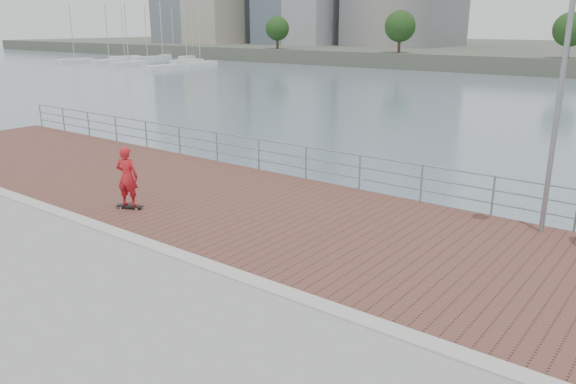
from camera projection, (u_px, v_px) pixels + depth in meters
The scene contains 8 objects.
water at pixel (232, 358), 12.19m from camera, with size 400.00×400.00×0.00m, color slate.
brick_lane at pixel (326, 226), 14.35m from camera, with size 40.00×6.80×0.02m, color brown.
curb at pixel (229, 273), 11.61m from camera, with size 40.00×0.40×0.06m, color #B7B5AD.
guardrail at pixel (390, 173), 16.74m from camera, with size 39.06×0.06×1.13m.
street_lamp at pixel (562, 46), 12.30m from camera, with size 0.46×1.34×6.34m.
skateboard at pixel (130, 206), 15.66m from camera, with size 0.77×0.49×0.09m.
skateboarder at pixel (127, 177), 15.41m from camera, with size 0.61×0.40×1.67m, color red.
marina at pixel (150, 60), 106.40m from camera, with size 28.16×30.12×10.26m.
Camera 1 is at (7.44, -7.70, 4.97)m, focal length 35.00 mm.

